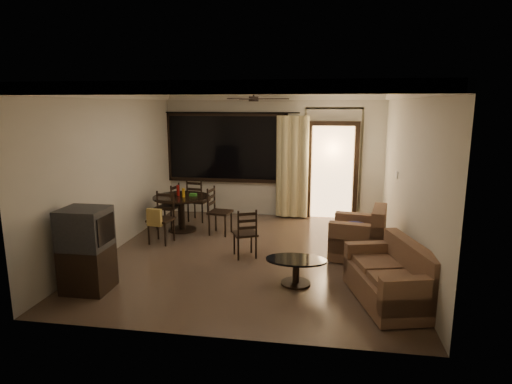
% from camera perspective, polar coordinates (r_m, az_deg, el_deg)
% --- Properties ---
extents(ground, '(5.50, 5.50, 0.00)m').
position_cam_1_polar(ground, '(7.53, -0.30, -8.29)').
color(ground, '#7F6651').
rests_on(ground, ground).
extents(room_shell, '(5.50, 6.70, 5.50)m').
position_cam_1_polar(room_shell, '(8.81, 5.42, 6.78)').
color(room_shell, beige).
rests_on(room_shell, ground).
extents(dining_table, '(1.15, 1.15, 0.94)m').
position_cam_1_polar(dining_table, '(8.90, -9.88, -1.52)').
color(dining_table, black).
rests_on(dining_table, ground).
extents(dining_chair_west, '(0.48, 0.48, 0.95)m').
position_cam_1_polar(dining_chair_west, '(9.18, -11.59, -3.01)').
color(dining_chair_west, black).
rests_on(dining_chair_west, ground).
extents(dining_chair_east, '(0.48, 0.48, 0.95)m').
position_cam_1_polar(dining_chair_east, '(8.62, -4.86, -3.77)').
color(dining_chair_east, black).
rests_on(dining_chair_east, ground).
extents(dining_chair_south, '(0.48, 0.52, 0.95)m').
position_cam_1_polar(dining_chair_south, '(8.23, -12.54, -4.60)').
color(dining_chair_south, black).
rests_on(dining_chair_south, ground).
extents(dining_chair_north, '(0.48, 0.48, 0.95)m').
position_cam_1_polar(dining_chair_north, '(9.65, -7.72, -2.17)').
color(dining_chair_north, black).
rests_on(dining_chair_north, ground).
extents(tv_cabinet, '(0.63, 0.56, 1.18)m').
position_cam_1_polar(tv_cabinet, '(6.41, -21.66, -7.16)').
color(tv_cabinet, black).
rests_on(tv_cabinet, ground).
extents(sofa, '(1.12, 1.60, 0.78)m').
position_cam_1_polar(sofa, '(6.00, 17.81, -11.04)').
color(sofa, '#4E2C24').
rests_on(sofa, ground).
extents(armchair, '(1.00, 1.00, 0.87)m').
position_cam_1_polar(armchair, '(7.47, 13.82, -5.90)').
color(armchair, '#4E2C24').
rests_on(armchair, ground).
extents(coffee_table, '(0.88, 0.53, 0.39)m').
position_cam_1_polar(coffee_table, '(6.28, 5.36, -9.97)').
color(coffee_table, black).
rests_on(coffee_table, ground).
extents(side_chair, '(0.50, 0.50, 0.86)m').
position_cam_1_polar(side_chair, '(7.34, -1.45, -6.73)').
color(side_chair, black).
rests_on(side_chair, ground).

